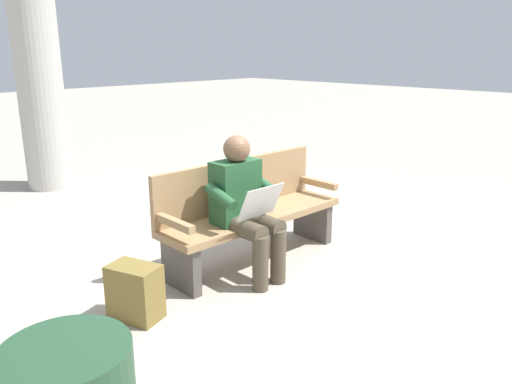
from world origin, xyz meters
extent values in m
plane|color=#A89E8E|center=(0.00, 0.00, 0.00)|extent=(40.00, 40.00, 0.00)
cube|color=#9E7A51|center=(0.00, 0.00, 0.42)|extent=(1.81, 0.54, 0.06)
cube|color=#9E7A51|center=(-0.01, -0.21, 0.68)|extent=(1.80, 0.11, 0.45)
cube|color=#9E7A51|center=(-0.85, 0.03, 0.57)|extent=(0.07, 0.48, 0.06)
cube|color=#9E7A51|center=(0.85, -0.03, 0.57)|extent=(0.07, 0.48, 0.06)
cube|color=#4C4742|center=(-0.80, 0.02, 0.20)|extent=(0.09, 0.43, 0.39)
cube|color=#4C4742|center=(0.80, -0.02, 0.20)|extent=(0.09, 0.43, 0.39)
cube|color=#23512D|center=(0.26, 0.04, 0.71)|extent=(0.41, 0.23, 0.52)
sphere|color=brown|center=(0.26, 0.06, 1.07)|extent=(0.22, 0.22, 0.22)
cylinder|color=#4C4233|center=(0.17, 0.25, 0.47)|extent=(0.16, 0.42, 0.15)
cylinder|color=#4C4233|center=(0.37, 0.25, 0.47)|extent=(0.16, 0.42, 0.15)
cylinder|color=#4C4233|center=(0.17, 0.44, 0.23)|extent=(0.13, 0.13, 0.45)
cylinder|color=#4C4233|center=(0.37, 0.44, 0.23)|extent=(0.13, 0.13, 0.45)
cylinder|color=#23512D|center=(0.02, 0.15, 0.74)|extent=(0.10, 0.32, 0.18)
cylinder|color=#23512D|center=(0.50, 0.13, 0.74)|extent=(0.10, 0.32, 0.18)
cube|color=silver|center=(0.27, 0.34, 0.68)|extent=(0.40, 0.14, 0.27)
cube|color=brown|center=(1.30, 0.11, 0.20)|extent=(0.33, 0.41, 0.40)
cube|color=olive|center=(1.17, 0.07, 0.14)|extent=(0.12, 0.25, 0.18)
cylinder|color=#B2AFA8|center=(0.18, -3.77, 1.91)|extent=(0.58, 0.58, 3.82)
camera|label=1|loc=(2.99, 2.96, 1.85)|focal=35.40mm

